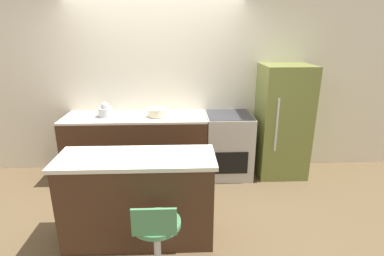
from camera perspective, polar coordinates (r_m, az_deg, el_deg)
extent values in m
plane|color=brown|center=(4.33, -6.67, -10.85)|extent=(14.00, 14.00, 0.00)
cube|color=silver|center=(4.56, -6.64, 8.07)|extent=(8.00, 0.06, 2.60)
cube|color=#422819|center=(4.49, -10.44, -3.64)|extent=(2.02, 0.66, 0.90)
cube|color=silver|center=(4.34, -10.78, 2.06)|extent=(2.02, 0.66, 0.03)
cube|color=#9EA3A8|center=(4.40, -15.36, 2.21)|extent=(0.44, 0.36, 0.01)
cube|color=#422819|center=(3.18, -10.14, -13.34)|extent=(1.48, 0.54, 0.89)
cube|color=silver|center=(2.97, -10.63, -5.68)|extent=(1.54, 0.57, 0.04)
cube|color=#B7B2A8|center=(4.49, 6.89, -3.24)|extent=(0.66, 0.66, 0.93)
cube|color=black|center=(4.24, 7.52, -6.63)|extent=(0.46, 0.01, 0.32)
cube|color=#333338|center=(4.34, 7.12, 2.51)|extent=(0.63, 0.62, 0.01)
cube|color=olive|center=(4.58, 16.85, 1.23)|extent=(0.69, 0.63, 1.64)
cube|color=silver|center=(4.21, 15.84, 0.44)|extent=(0.02, 0.02, 0.74)
cylinder|color=#B7B7BC|center=(2.81, -6.56, -22.41)|extent=(0.06, 0.06, 0.54)
cylinder|color=#478456|center=(2.63, -6.79, -17.59)|extent=(0.41, 0.41, 0.04)
cube|color=#478456|center=(2.41, -7.24, -17.36)|extent=(0.35, 0.02, 0.23)
cylinder|color=silver|center=(4.37, -16.19, 2.90)|extent=(0.20, 0.20, 0.12)
sphere|color=silver|center=(4.34, -16.30, 4.12)|extent=(0.11, 0.11, 0.11)
cylinder|color=beige|center=(4.25, -6.61, 3.01)|extent=(0.27, 0.27, 0.11)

